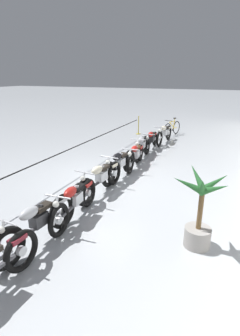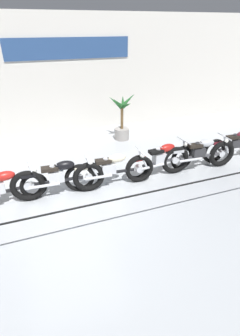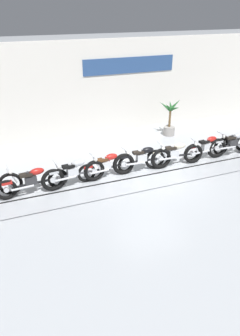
{
  "view_description": "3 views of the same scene",
  "coord_description": "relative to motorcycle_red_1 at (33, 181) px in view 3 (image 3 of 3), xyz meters",
  "views": [
    {
      "loc": [
        7.5,
        3.89,
        3.32
      ],
      "look_at": [
        1.12,
        1.12,
        0.84
      ],
      "focal_mm": 28.0,
      "sensor_mm": 36.0,
      "label": 1
    },
    {
      "loc": [
        -0.55,
        -5.04,
        3.77
      ],
      "look_at": [
        1.47,
        0.41,
        0.59
      ],
      "focal_mm": 28.0,
      "sensor_mm": 36.0,
      "label": 2
    },
    {
      "loc": [
        -4.78,
        -9.09,
        5.55
      ],
      "look_at": [
        -1.07,
        0.25,
        0.48
      ],
      "focal_mm": 35.0,
      "sensor_mm": 36.0,
      "label": 3
    }
  ],
  "objects": [
    {
      "name": "motorcycle_red_3",
      "position": [
        2.6,
        0.18,
        0.01
      ],
      "size": [
        2.21,
        0.63,
        0.91
      ],
      "color": "black",
      "rests_on": "ground"
    },
    {
      "name": "motorcycle_silver_2",
      "position": [
        1.36,
        0.01,
        0.02
      ],
      "size": [
        2.26,
        0.62,
        0.97
      ],
      "color": "black",
      "rests_on": "ground"
    },
    {
      "name": "potted_palm_left_of_row",
      "position": [
        6.7,
        3.05,
        0.24
      ],
      "size": [
        1.04,
        1.06,
        1.7
      ],
      "color": "gray",
      "rests_on": "ground"
    },
    {
      "name": "stanchion_far_left",
      "position": [
        2.47,
        -1.7,
        0.31
      ],
      "size": [
        13.85,
        0.28,
        1.05
      ],
      "color": "gold",
      "rests_on": "ground"
    },
    {
      "name": "motorcycle_black_4",
      "position": [
        3.95,
        0.12,
        0.03
      ],
      "size": [
        2.28,
        0.62,
        0.99
      ],
      "color": "black",
      "rests_on": "ground"
    },
    {
      "name": "motorcycle_red_6",
      "position": [
        6.79,
        0.19,
        0.02
      ],
      "size": [
        2.21,
        0.62,
        0.95
      ],
      "color": "black",
      "rests_on": "ground"
    },
    {
      "name": "motorcycle_cream_5",
      "position": [
        5.27,
        0.09,
        0.03
      ],
      "size": [
        2.37,
        0.62,
        0.96
      ],
      "color": "black",
      "rests_on": "ground"
    },
    {
      "name": "ground_plane",
      "position": [
        3.99,
        -0.47,
        -0.45
      ],
      "size": [
        120.0,
        120.0,
        0.0
      ],
      "primitive_type": "plane",
      "color": "#B2B7BC"
    },
    {
      "name": "back_wall",
      "position": [
        4.0,
        4.65,
        1.65
      ],
      "size": [
        28.0,
        0.29,
        4.2
      ],
      "color": "silver",
      "rests_on": "ground"
    },
    {
      "name": "motorcycle_red_1",
      "position": [
        0.0,
        0.0,
        0.0
      ],
      "size": [
        2.36,
        0.62,
        0.92
      ],
      "color": "black",
      "rests_on": "ground"
    },
    {
      "name": "motorcycle_silver_7",
      "position": [
        7.96,
        0.06,
        0.03
      ],
      "size": [
        2.34,
        0.62,
        0.99
      ],
      "color": "black",
      "rests_on": "ground"
    }
  ]
}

